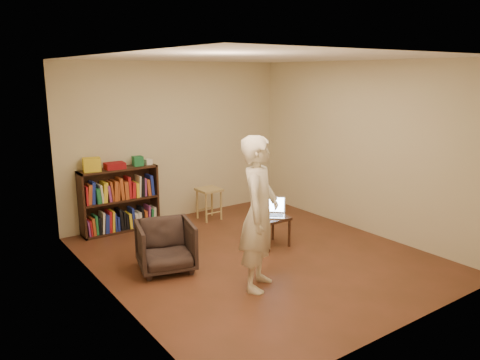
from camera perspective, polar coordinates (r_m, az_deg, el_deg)
floor at (r=6.40m, az=2.14°, el=-9.27°), size 4.50×4.50×0.00m
ceiling at (r=5.93m, az=2.36°, el=14.68°), size 4.50×4.50×0.00m
wall_back at (r=7.91m, az=-7.77°, el=4.70°), size 4.00×0.00×4.00m
wall_left at (r=5.09m, az=-15.90°, el=-0.28°), size 0.00×4.50×4.50m
wall_right at (r=7.41m, az=14.63°, el=3.84°), size 0.00×4.50×4.50m
bookshelf at (r=7.51m, az=-14.48°, el=-2.77°), size 1.20×0.30×1.00m
box_yellow at (r=7.21m, az=-17.63°, el=1.80°), size 0.28×0.22×0.20m
red_cloth at (r=7.31m, az=-15.02°, el=1.69°), size 0.30×0.22×0.10m
box_green at (r=7.47m, az=-12.36°, el=2.28°), size 0.17×0.17×0.15m
box_white at (r=7.54m, az=-11.15°, el=2.19°), size 0.12×0.12×0.09m
stool at (r=7.85m, az=-3.80°, el=-1.77°), size 0.37×0.37×0.53m
armchair at (r=5.95m, az=-9.05°, el=-7.97°), size 0.83×0.84×0.63m
side_table at (r=6.67m, az=3.83°, el=-5.07°), size 0.42×0.42×0.43m
laptop at (r=6.68m, az=4.03°, el=-3.85°), size 0.46×0.46×0.26m
person at (r=5.25m, az=2.36°, el=-4.12°), size 0.77×0.73×1.76m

